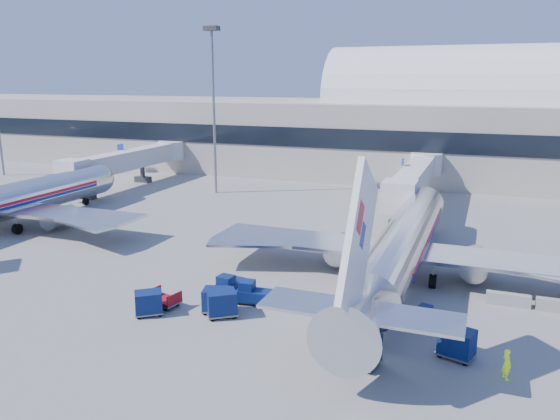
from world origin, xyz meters
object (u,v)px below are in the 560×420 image
at_px(cart_train_b, 217,300).
at_px(airliner_main, 402,245).
at_px(airliner_mid, 4,203).
at_px(tug_lead, 253,293).
at_px(ramp_worker, 507,364).
at_px(cart_train_c, 148,302).
at_px(tug_left, 229,286).
at_px(cart_open_red, 165,301).
at_px(barrier_near, 508,299).
at_px(cart_solo_far, 457,343).
at_px(jetbridge_near, 416,177).
at_px(mast_west, 213,86).
at_px(jetbridge_mid, 133,159).
at_px(cart_solo_near, 360,348).
at_px(barrier_mid, 560,306).
at_px(cart_train_a, 222,303).
at_px(tug_right, 430,318).

bearing_deg(cart_train_b, airliner_main, 29.77).
bearing_deg(airliner_mid, tug_lead, -14.87).
bearing_deg(ramp_worker, cart_train_c, 59.45).
relative_size(tug_left, cart_open_red, 1.13).
bearing_deg(airliner_main, tug_left, -145.07).
distance_m(barrier_near, cart_solo_far, 9.65).
bearing_deg(jetbridge_near, mast_west, -178.32).
bearing_deg(airliner_mid, jetbridge_mid, 95.22).
relative_size(jetbridge_near, cart_solo_near, 11.14).
xyz_separation_m(cart_solo_far, cart_open_red, (-19.85, 0.22, -0.52)).
bearing_deg(cart_solo_near, tug_lead, 161.51).
bearing_deg(barrier_mid, tug_left, -166.47).
distance_m(airliner_mid, jetbridge_mid, 26.43).
xyz_separation_m(airliner_main, barrier_mid, (11.30, -2.51, -2.48)).
distance_m(barrier_near, barrier_mid, 3.30).
bearing_deg(barrier_mid, cart_train_a, -157.41).
bearing_deg(cart_train_a, cart_solo_far, -36.38).
bearing_deg(cart_train_a, barrier_near, -9.48).
xyz_separation_m(jetbridge_near, mast_west, (-27.60, -0.81, 10.86)).
xyz_separation_m(airliner_mid, cart_open_red, (27.18, -11.45, -2.51)).
height_order(tug_lead, cart_train_b, cart_train_b).
height_order(airliner_main, cart_train_b, airliner_main).
height_order(barrier_near, tug_left, tug_left).
xyz_separation_m(jetbridge_mid, mast_west, (14.40, -0.81, 10.86)).
distance_m(jetbridge_mid, mast_west, 18.06).
bearing_deg(cart_train_c, tug_right, -21.61).
distance_m(tug_right, cart_train_a, 13.84).
distance_m(jetbridge_near, tug_lead, 35.81).
bearing_deg(mast_west, tug_left, -60.96).
distance_m(tug_right, cart_train_b, 14.34).
height_order(airliner_main, mast_west, mast_west).
height_order(barrier_mid, ramp_worker, ramp_worker).
bearing_deg(barrier_mid, cart_solo_near, -133.38).
xyz_separation_m(barrier_mid, cart_train_c, (-26.37, -10.54, 0.43)).
distance_m(tug_right, cart_train_c, 18.89).
bearing_deg(mast_west, barrier_near, -36.38).
xyz_separation_m(jetbridge_near, cart_solo_far, (7.44, -37.98, -3.00)).
height_order(jetbridge_near, cart_train_a, jetbridge_near).
bearing_deg(barrier_near, cart_open_red, -158.59).
xyz_separation_m(jetbridge_near, ramp_worker, (10.08, -39.43, -3.07)).
bearing_deg(tug_right, cart_train_a, -150.24).
relative_size(barrier_near, tug_lead, 1.13).
bearing_deg(tug_lead, cart_open_red, -159.07).
bearing_deg(mast_west, cart_solo_near, -53.12).
height_order(cart_open_red, ramp_worker, ramp_worker).
height_order(jetbridge_near, tug_right, jetbridge_near).
xyz_separation_m(jetbridge_mid, tug_lead, (35.25, -35.03, -3.17)).
relative_size(tug_left, cart_solo_far, 1.18).
distance_m(tug_left, cart_train_c, 6.25).
bearing_deg(ramp_worker, airliner_main, -0.01).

